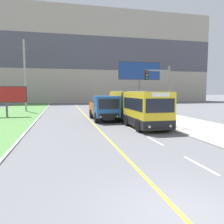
# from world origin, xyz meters

# --- Properties ---
(ground_plane) EXTENTS (300.00, 300.00, 0.00)m
(ground_plane) POSITION_xyz_m (0.00, 0.00, 0.00)
(ground_plane) COLOR slate
(lane_marking_centre) EXTENTS (2.88, 140.00, 0.01)m
(lane_marking_centre) POSITION_xyz_m (0.29, 1.06, 0.00)
(lane_marking_centre) COLOR gold
(lane_marking_centre) RESTS_ON ground_plane
(apartment_block_background) EXTENTS (80.00, 8.04, 25.27)m
(apartment_block_background) POSITION_xyz_m (0.00, 57.92, 12.64)
(apartment_block_background) COLOR #A89E8E
(apartment_block_background) RESTS_ON ground_plane
(city_bus) EXTENTS (2.67, 11.46, 3.12)m
(city_bus) POSITION_xyz_m (3.96, 15.33, 1.58)
(city_bus) COLOR yellow
(city_bus) RESTS_ON ground_plane
(dump_truck) EXTENTS (2.45, 6.70, 2.63)m
(dump_truck) POSITION_xyz_m (1.43, 17.42, 1.32)
(dump_truck) COLOR black
(dump_truck) RESTS_ON ground_plane
(car_distant) EXTENTS (1.80, 4.30, 1.45)m
(car_distant) POSITION_xyz_m (4.07, 36.65, 0.69)
(car_distant) COLOR #2D4784
(car_distant) RESTS_ON ground_plane
(utility_pole_far) EXTENTS (1.80, 0.28, 10.79)m
(utility_pole_far) POSITION_xyz_m (-8.31, 30.77, 5.45)
(utility_pole_far) COLOR #9E9E99
(utility_pole_far) RESTS_ON ground_plane
(traffic_light_mast) EXTENTS (2.28, 0.32, 5.24)m
(traffic_light_mast) POSITION_xyz_m (5.38, 12.57, 3.36)
(traffic_light_mast) COLOR slate
(traffic_light_mast) RESTS_ON ground_plane
(billboard_large) EXTENTS (6.11, 0.24, 7.20)m
(billboard_large) POSITION_xyz_m (7.81, 24.72, 5.68)
(billboard_large) COLOR #59595B
(billboard_large) RESTS_ON ground_plane
(billboard_small) EXTENTS (4.65, 0.24, 3.70)m
(billboard_small) POSITION_xyz_m (-9.39, 23.55, 2.62)
(billboard_small) COLOR #59595B
(billboard_small) RESTS_ON ground_plane
(planter_round_near) EXTENTS (1.02, 1.02, 1.14)m
(planter_round_near) POSITION_xyz_m (6.33, 12.77, 0.58)
(planter_round_near) COLOR gray
(planter_round_near) RESTS_ON sidewalk_right
(planter_round_second) EXTENTS (0.91, 0.91, 1.08)m
(planter_round_second) POSITION_xyz_m (6.33, 17.60, 0.55)
(planter_round_second) COLOR gray
(planter_round_second) RESTS_ON sidewalk_right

